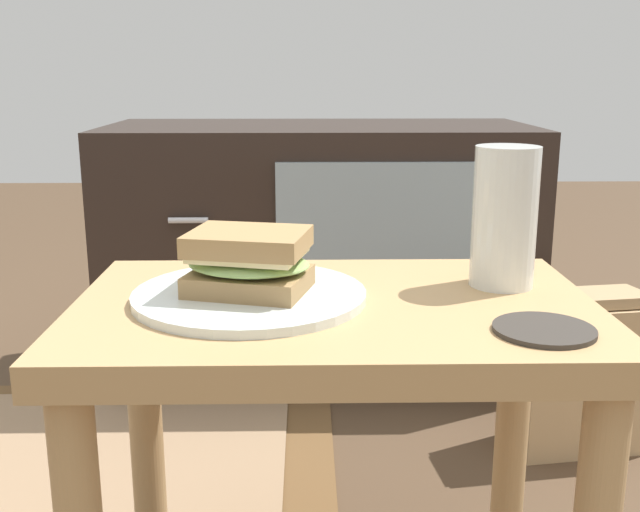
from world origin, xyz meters
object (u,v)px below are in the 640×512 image
Objects in this scene: plate at (250,295)px; paper_bag at (578,372)px; tv_cabinet at (318,249)px; coaster at (544,330)px; beer_glass at (504,220)px; sandwich_front at (249,262)px.

plate reaches higher than paper_bag.
paper_bag is at bearing -40.58° from tv_cabinet.
tv_cabinet is 9.91× the size of coaster.
tv_cabinet is at bearing 139.42° from paper_bag.
beer_glass is (0.20, -0.89, 0.25)m from tv_cabinet.
sandwich_front is at bearing -95.38° from tv_cabinet.
sandwich_front reaches higher than coaster.
sandwich_front is 0.29m from beer_glass.
tv_cabinet is 6.21× the size of sandwich_front.
beer_glass is at bearing 90.21° from coaster.
beer_glass is 1.65× the size of coaster.
tv_cabinet reaches higher than coaster.
plate is 0.30m from beer_glass.
beer_glass is (0.29, 0.05, 0.03)m from sandwich_front.
sandwich_front is at bearing -137.34° from paper_bag.
tv_cabinet is 3.80× the size of plate.
sandwich_front is at bearing 23.63° from plate.
beer_glass is at bearing 10.25° from plate.
tv_cabinet reaches higher than paper_bag.
plate is at bearing -169.75° from beer_glass.
paper_bag is (0.29, 0.64, -0.31)m from coaster.
beer_glass is at bearing 10.25° from sandwich_front.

